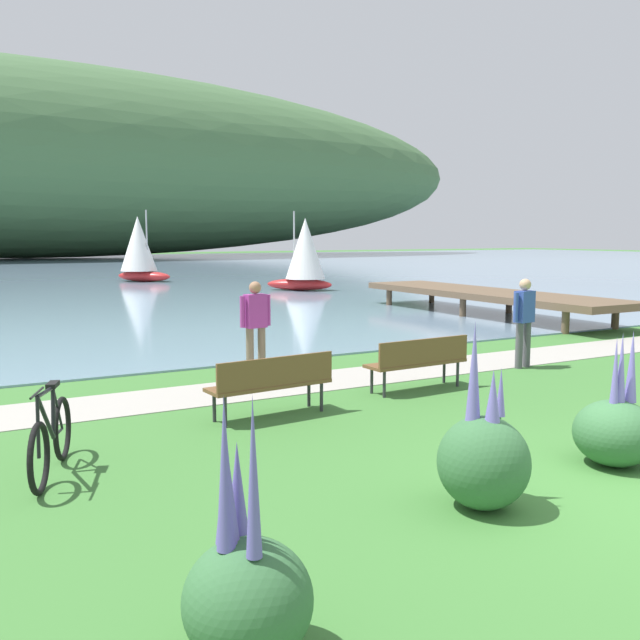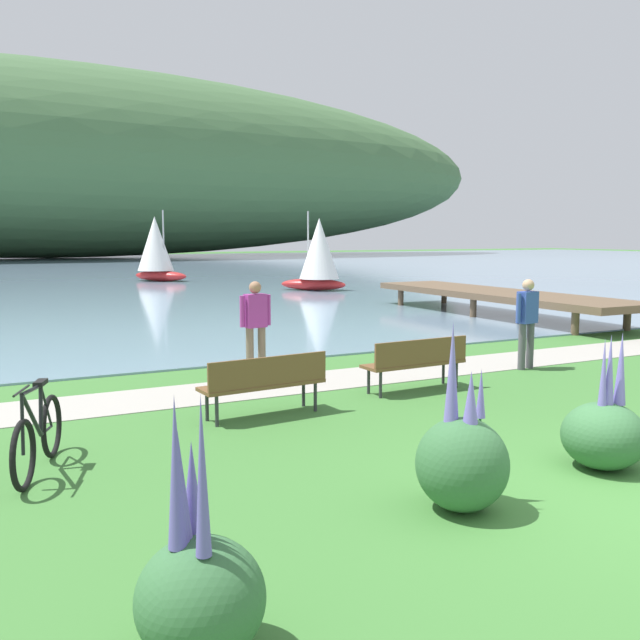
# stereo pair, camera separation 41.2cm
# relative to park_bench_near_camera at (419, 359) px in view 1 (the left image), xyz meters

# --- Properties ---
(bay_water) EXTENTS (180.00, 80.00, 0.04)m
(bay_water) POSITION_rel_park_bench_near_camera_xyz_m (-0.74, 43.46, -0.50)
(bay_water) COLOR #7A99B2
(bay_water) RESTS_ON ground
(distant_hillside) EXTENTS (113.26, 28.00, 21.24)m
(distant_hillside) POSITION_rel_park_bench_near_camera_xyz_m (1.18, 73.30, 10.14)
(distant_hillside) COLOR #42663D
(distant_hillside) RESTS_ON bay_water
(shoreline_path) EXTENTS (60.00, 1.50, 0.01)m
(shoreline_path) POSITION_rel_park_bench_near_camera_xyz_m (-0.74, 1.41, -0.52)
(shoreline_path) COLOR #A39E93
(shoreline_path) RESTS_ON ground
(park_bench_near_camera) EXTENTS (1.82, 0.56, 0.88)m
(park_bench_near_camera) POSITION_rel_park_bench_near_camera_xyz_m (0.00, 0.00, 0.00)
(park_bench_near_camera) COLOR brown
(park_bench_near_camera) RESTS_ON ground
(park_bench_further_along) EXTENTS (1.83, 0.63, 0.88)m
(park_bench_further_along) POSITION_rel_park_bench_near_camera_xyz_m (-2.80, -0.36, 0.00)
(park_bench_further_along) COLOR brown
(park_bench_further_along) RESTS_ON ground
(bicycle_leaning_near_bench) EXTENTS (0.66, 1.68, 1.01)m
(bicycle_leaning_near_bench) POSITION_rel_park_bench_near_camera_xyz_m (-5.81, -1.35, -0.12)
(bicycle_leaning_near_bench) COLOR black
(bicycle_leaning_near_bench) RESTS_ON ground
(person_at_shoreline) EXTENTS (0.61, 0.25, 1.71)m
(person_at_shoreline) POSITION_rel_park_bench_near_camera_xyz_m (-1.84, 2.40, 0.46)
(person_at_shoreline) COLOR #72604C
(person_at_shoreline) RESTS_ON ground
(person_on_the_grass) EXTENTS (0.60, 0.27, 1.71)m
(person_on_the_grass) POSITION_rel_park_bench_near_camera_xyz_m (2.95, 0.64, 0.46)
(person_on_the_grass) COLOR #4C4C51
(person_on_the_grass) RESTS_ON ground
(echium_bush_closest_to_camera) EXTENTS (0.78, 0.78, 1.66)m
(echium_bush_closest_to_camera) POSITION_rel_park_bench_near_camera_xyz_m (-5.23, -5.27, -0.08)
(echium_bush_closest_to_camera) COLOR #386B3D
(echium_bush_closest_to_camera) RESTS_ON ground
(echium_bush_beside_closest) EXTENTS (0.89, 0.89, 1.49)m
(echium_bush_beside_closest) POSITION_rel_park_bench_near_camera_xyz_m (-0.32, -3.98, -0.12)
(echium_bush_beside_closest) COLOR #386B3D
(echium_bush_beside_closest) RESTS_ON ground
(echium_bush_mid_cluster) EXTENTS (0.86, 0.86, 1.76)m
(echium_bush_mid_cluster) POSITION_rel_park_bench_near_camera_xyz_m (-2.42, -4.19, -0.05)
(echium_bush_mid_cluster) COLOR #386B3D
(echium_bush_mid_cluster) RESTS_ON ground
(sailboat_mid_bay) EXTENTS (2.99, 3.17, 3.87)m
(sailboat_mid_bay) POSITION_rel_park_bench_near_camera_xyz_m (2.66, 28.66, 1.34)
(sailboat_mid_bay) COLOR #B22323
(sailboat_mid_bay) RESTS_ON bay_water
(sailboat_toward_hillside) EXTENTS (2.90, 2.83, 3.59)m
(sailboat_toward_hillside) POSITION_rel_park_bench_near_camera_xyz_m (7.68, 18.80, 1.21)
(sailboat_toward_hillside) COLOR #B22323
(sailboat_toward_hillside) RESTS_ON bay_water
(pier_dock) EXTENTS (2.40, 10.00, 0.80)m
(pier_dock) POSITION_rel_park_bench_near_camera_xyz_m (8.26, 7.46, 0.17)
(pier_dock) COLOR brown
(pier_dock) RESTS_ON ground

